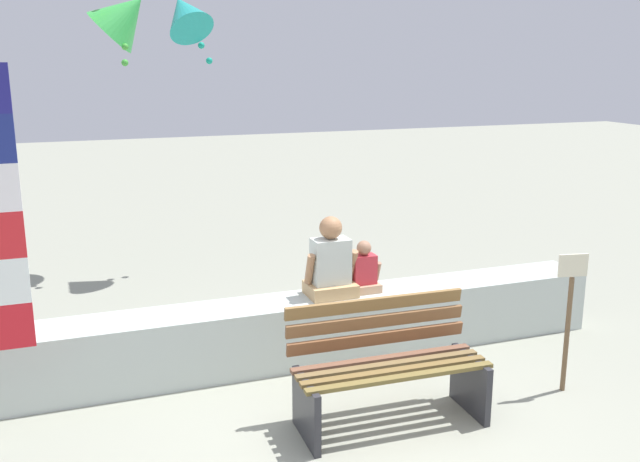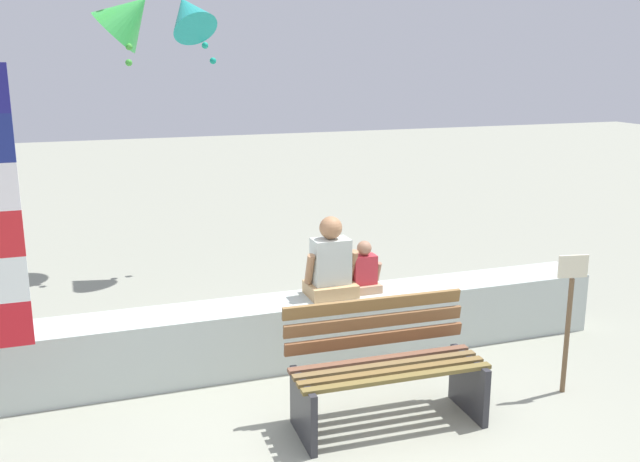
{
  "view_description": "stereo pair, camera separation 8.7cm",
  "coord_description": "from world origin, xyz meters",
  "px_view_note": "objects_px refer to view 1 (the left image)",
  "views": [
    {
      "loc": [
        -1.77,
        -4.22,
        2.63
      ],
      "look_at": [
        0.26,
        1.35,
        1.17
      ],
      "focal_mm": 39.74,
      "sensor_mm": 36.0,
      "label": 1
    },
    {
      "loc": [
        -1.69,
        -4.25,
        2.63
      ],
      "look_at": [
        0.26,
        1.35,
        1.17
      ],
      "focal_mm": 39.74,
      "sensor_mm": 36.0,
      "label": 2
    }
  ],
  "objects_px": {
    "kite_green": "(125,16)",
    "sign_post": "(569,310)",
    "park_bench": "(388,369)",
    "person_child": "(364,272)",
    "kite_teal": "(185,14)",
    "person_adult": "(331,265)"
  },
  "relations": [
    {
      "from": "kite_green",
      "to": "sign_post",
      "type": "xyz_separation_m",
      "value": [
        2.84,
        -4.67,
        -2.42
      ]
    },
    {
      "from": "kite_green",
      "to": "park_bench",
      "type": "bearing_deg",
      "value": -74.43
    },
    {
      "from": "park_bench",
      "to": "person_child",
      "type": "xyz_separation_m",
      "value": [
        0.34,
        1.24,
        0.35
      ]
    },
    {
      "from": "kite_teal",
      "to": "sign_post",
      "type": "height_order",
      "value": "kite_teal"
    },
    {
      "from": "kite_teal",
      "to": "kite_green",
      "type": "xyz_separation_m",
      "value": [
        -0.65,
        0.3,
        -0.02
      ]
    },
    {
      "from": "person_adult",
      "to": "sign_post",
      "type": "distance_m",
      "value": 2.01
    },
    {
      "from": "kite_teal",
      "to": "sign_post",
      "type": "xyz_separation_m",
      "value": [
        2.19,
        -4.37,
        -2.44
      ]
    },
    {
      "from": "park_bench",
      "to": "sign_post",
      "type": "relative_size",
      "value": 1.25
    },
    {
      "from": "sign_post",
      "to": "kite_green",
      "type": "bearing_deg",
      "value": 121.29
    },
    {
      "from": "person_adult",
      "to": "kite_teal",
      "type": "distance_m",
      "value": 3.88
    },
    {
      "from": "kite_green",
      "to": "sign_post",
      "type": "relative_size",
      "value": 0.88
    },
    {
      "from": "sign_post",
      "to": "person_child",
      "type": "bearing_deg",
      "value": 133.0
    },
    {
      "from": "park_bench",
      "to": "kite_green",
      "type": "distance_m",
      "value": 5.5
    },
    {
      "from": "sign_post",
      "to": "park_bench",
      "type": "bearing_deg",
      "value": 178.06
    },
    {
      "from": "park_bench",
      "to": "kite_teal",
      "type": "xyz_separation_m",
      "value": [
        -0.64,
        4.32,
        2.72
      ]
    },
    {
      "from": "person_child",
      "to": "sign_post",
      "type": "relative_size",
      "value": 0.41
    },
    {
      "from": "park_bench",
      "to": "person_child",
      "type": "relative_size",
      "value": 3.05
    },
    {
      "from": "park_bench",
      "to": "sign_post",
      "type": "distance_m",
      "value": 1.58
    },
    {
      "from": "person_child",
      "to": "sign_post",
      "type": "xyz_separation_m",
      "value": [
        1.21,
        -1.3,
        -0.07
      ]
    },
    {
      "from": "person_child",
      "to": "kite_teal",
      "type": "xyz_separation_m",
      "value": [
        -0.98,
        3.07,
        2.37
      ]
    },
    {
      "from": "person_adult",
      "to": "kite_green",
      "type": "height_order",
      "value": "kite_green"
    },
    {
      "from": "park_bench",
      "to": "person_child",
      "type": "distance_m",
      "value": 1.34
    }
  ]
}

